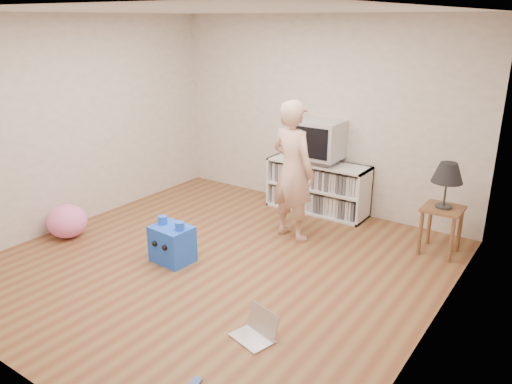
{
  "coord_description": "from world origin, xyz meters",
  "views": [
    {
      "loc": [
        3.13,
        -3.77,
        2.53
      ],
      "look_at": [
        0.23,
        0.4,
        0.76
      ],
      "focal_mm": 35.0,
      "sensor_mm": 36.0,
      "label": 1
    }
  ],
  "objects_px": {
    "media_unit": "(318,187)",
    "plush_pink": "(67,221)",
    "crt_tv": "(320,139)",
    "table_lamp": "(448,174)",
    "person": "(293,171)",
    "side_table": "(442,219)",
    "laptop": "(257,330)",
    "plush_blue": "(172,243)",
    "dvd_deck": "(319,160)"
  },
  "relations": [
    {
      "from": "dvd_deck",
      "to": "side_table",
      "type": "bearing_deg",
      "value": -11.88
    },
    {
      "from": "media_unit",
      "to": "plush_blue",
      "type": "height_order",
      "value": "media_unit"
    },
    {
      "from": "laptop",
      "to": "plush_pink",
      "type": "distance_m",
      "value": 3.08
    },
    {
      "from": "side_table",
      "to": "table_lamp",
      "type": "height_order",
      "value": "table_lamp"
    },
    {
      "from": "crt_tv",
      "to": "side_table",
      "type": "distance_m",
      "value": 1.9
    },
    {
      "from": "media_unit",
      "to": "crt_tv",
      "type": "bearing_deg",
      "value": -90.0
    },
    {
      "from": "dvd_deck",
      "to": "table_lamp",
      "type": "height_order",
      "value": "table_lamp"
    },
    {
      "from": "plush_blue",
      "to": "crt_tv",
      "type": "bearing_deg",
      "value": 79.37
    },
    {
      "from": "dvd_deck",
      "to": "plush_pink",
      "type": "bearing_deg",
      "value": -129.74
    },
    {
      "from": "dvd_deck",
      "to": "laptop",
      "type": "distance_m",
      "value": 3.1
    },
    {
      "from": "media_unit",
      "to": "side_table",
      "type": "distance_m",
      "value": 1.8
    },
    {
      "from": "media_unit",
      "to": "crt_tv",
      "type": "height_order",
      "value": "crt_tv"
    },
    {
      "from": "table_lamp",
      "to": "plush_pink",
      "type": "xyz_separation_m",
      "value": [
        -3.84,
        -2.14,
        -0.74
      ]
    },
    {
      "from": "dvd_deck",
      "to": "plush_blue",
      "type": "xyz_separation_m",
      "value": [
        -0.58,
        -2.25,
        -0.52
      ]
    },
    {
      "from": "side_table",
      "to": "plush_blue",
      "type": "xyz_separation_m",
      "value": [
        -2.34,
        -1.88,
        -0.21
      ]
    },
    {
      "from": "media_unit",
      "to": "laptop",
      "type": "height_order",
      "value": "media_unit"
    },
    {
      "from": "media_unit",
      "to": "plush_blue",
      "type": "relative_size",
      "value": 2.82
    },
    {
      "from": "dvd_deck",
      "to": "crt_tv",
      "type": "height_order",
      "value": "crt_tv"
    },
    {
      "from": "dvd_deck",
      "to": "table_lamp",
      "type": "bearing_deg",
      "value": -11.88
    },
    {
      "from": "person",
      "to": "plush_blue",
      "type": "bearing_deg",
      "value": 73.73
    },
    {
      "from": "plush_pink",
      "to": "side_table",
      "type": "bearing_deg",
      "value": 29.07
    },
    {
      "from": "laptop",
      "to": "plush_pink",
      "type": "bearing_deg",
      "value": -171.84
    },
    {
      "from": "dvd_deck",
      "to": "plush_blue",
      "type": "distance_m",
      "value": 2.38
    },
    {
      "from": "dvd_deck",
      "to": "crt_tv",
      "type": "distance_m",
      "value": 0.29
    },
    {
      "from": "side_table",
      "to": "laptop",
      "type": "height_order",
      "value": "side_table"
    },
    {
      "from": "side_table",
      "to": "laptop",
      "type": "relative_size",
      "value": 1.36
    },
    {
      "from": "media_unit",
      "to": "plush_pink",
      "type": "relative_size",
      "value": 2.94
    },
    {
      "from": "dvd_deck",
      "to": "media_unit",
      "type": "bearing_deg",
      "value": 90.0
    },
    {
      "from": "crt_tv",
      "to": "side_table",
      "type": "bearing_deg",
      "value": -11.78
    },
    {
      "from": "table_lamp",
      "to": "person",
      "type": "distance_m",
      "value": 1.71
    },
    {
      "from": "person",
      "to": "laptop",
      "type": "distance_m",
      "value": 2.22
    },
    {
      "from": "crt_tv",
      "to": "plush_blue",
      "type": "xyz_separation_m",
      "value": [
        -0.58,
        -2.25,
        -0.81
      ]
    },
    {
      "from": "media_unit",
      "to": "plush_pink",
      "type": "xyz_separation_m",
      "value": [
        -2.08,
        -2.52,
        -0.15
      ]
    },
    {
      "from": "table_lamp",
      "to": "plush_blue",
      "type": "height_order",
      "value": "table_lamp"
    },
    {
      "from": "table_lamp",
      "to": "plush_blue",
      "type": "relative_size",
      "value": 1.04
    },
    {
      "from": "media_unit",
      "to": "crt_tv",
      "type": "relative_size",
      "value": 2.33
    },
    {
      "from": "table_lamp",
      "to": "laptop",
      "type": "distance_m",
      "value": 2.76
    },
    {
      "from": "person",
      "to": "laptop",
      "type": "bearing_deg",
      "value": 126.37
    },
    {
      "from": "person",
      "to": "crt_tv",
      "type": "bearing_deg",
      "value": -67.47
    },
    {
      "from": "person",
      "to": "plush_blue",
      "type": "height_order",
      "value": "person"
    },
    {
      "from": "side_table",
      "to": "plush_pink",
      "type": "xyz_separation_m",
      "value": [
        -3.84,
        -2.14,
        -0.21
      ]
    },
    {
      "from": "side_table",
      "to": "table_lamp",
      "type": "relative_size",
      "value": 1.07
    },
    {
      "from": "laptop",
      "to": "person",
      "type": "bearing_deg",
      "value": 127.97
    },
    {
      "from": "side_table",
      "to": "plush_blue",
      "type": "bearing_deg",
      "value": -141.21
    },
    {
      "from": "person",
      "to": "plush_pink",
      "type": "relative_size",
      "value": 3.52
    },
    {
      "from": "dvd_deck",
      "to": "person",
      "type": "xyz_separation_m",
      "value": [
        0.15,
        -0.95,
        0.1
      ]
    },
    {
      "from": "side_table",
      "to": "plush_pink",
      "type": "distance_m",
      "value": 4.4
    },
    {
      "from": "table_lamp",
      "to": "plush_pink",
      "type": "bearing_deg",
      "value": -150.93
    },
    {
      "from": "side_table",
      "to": "plush_blue",
      "type": "distance_m",
      "value": 3.01
    },
    {
      "from": "side_table",
      "to": "crt_tv",
      "type": "bearing_deg",
      "value": 168.22
    }
  ]
}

